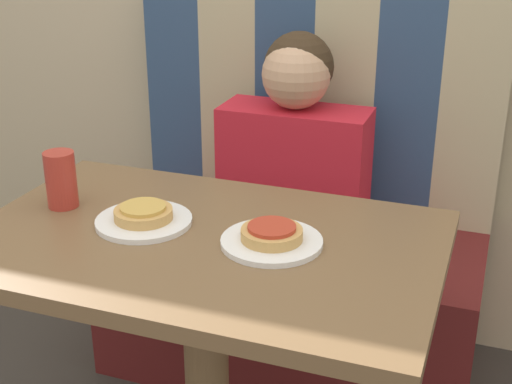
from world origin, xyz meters
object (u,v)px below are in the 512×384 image
at_px(pizza_left, 143,213).
at_px(person, 295,139).
at_px(plate_right, 272,242).
at_px(drinking_cup, 61,180).
at_px(plate_left, 144,221).
at_px(pizza_right, 272,233).

bearing_deg(pizza_left, person, 77.15).
distance_m(plate_right, drinking_cup, 0.52).
bearing_deg(drinking_cup, person, 59.43).
bearing_deg(pizza_left, plate_left, 180.00).
xyz_separation_m(person, plate_left, (-0.15, -0.64, -0.00)).
bearing_deg(plate_right, drinking_cup, 177.44).
relative_size(person, pizza_left, 4.72).
distance_m(person, pizza_left, 0.66).
height_order(person, pizza_left, person).
relative_size(pizza_left, drinking_cup, 0.97).
bearing_deg(person, drinking_cup, -120.57).
height_order(pizza_left, drinking_cup, drinking_cup).
height_order(plate_right, pizza_right, pizza_right).
bearing_deg(drinking_cup, plate_right, -2.56).
xyz_separation_m(person, pizza_right, (0.15, -0.64, 0.02)).
relative_size(pizza_right, drinking_cup, 0.97).
height_order(plate_left, plate_right, same).
height_order(person, plate_left, person).
height_order(pizza_left, pizza_right, same).
relative_size(person, drinking_cup, 4.60).
bearing_deg(person, plate_right, -77.15).
relative_size(person, plate_left, 2.85).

